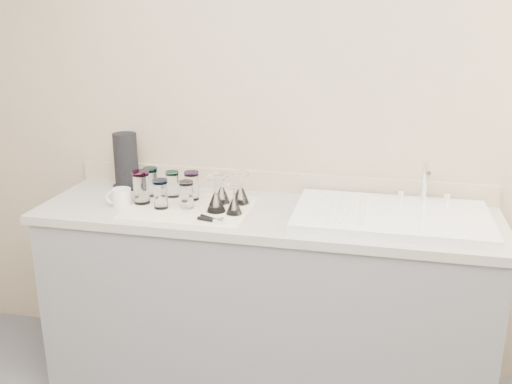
% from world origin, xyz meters
% --- Properties ---
extents(room_envelope, '(3.54, 3.50, 2.52)m').
position_xyz_m(room_envelope, '(0.00, 0.00, 1.56)').
color(room_envelope, '#545459').
rests_on(room_envelope, ground).
extents(counter_unit, '(2.06, 0.62, 0.90)m').
position_xyz_m(counter_unit, '(0.00, 1.20, 0.45)').
color(counter_unit, slate).
rests_on(counter_unit, ground).
extents(sink_unit, '(0.82, 0.50, 0.22)m').
position_xyz_m(sink_unit, '(0.55, 1.20, 0.92)').
color(sink_unit, white).
rests_on(sink_unit, counter_unit).
extents(dish_towel, '(0.55, 0.42, 0.01)m').
position_xyz_m(dish_towel, '(-0.34, 1.14, 0.90)').
color(dish_towel, white).
rests_on(dish_towel, counter_unit).
extents(tumbler_teal, '(0.07, 0.07, 0.14)m').
position_xyz_m(tumbler_teal, '(-0.57, 1.27, 0.98)').
color(tumbler_teal, white).
rests_on(tumbler_teal, dish_towel).
extents(tumbler_cyan, '(0.06, 0.06, 0.12)m').
position_xyz_m(tumbler_cyan, '(-0.47, 1.27, 0.97)').
color(tumbler_cyan, white).
rests_on(tumbler_cyan, dish_towel).
extents(tumbler_purple, '(0.07, 0.07, 0.14)m').
position_xyz_m(tumbler_purple, '(-0.36, 1.25, 0.98)').
color(tumbler_purple, white).
rests_on(tumbler_purple, dish_towel).
extents(tumbler_magenta, '(0.08, 0.08, 0.15)m').
position_xyz_m(tumbler_magenta, '(-0.57, 1.15, 0.99)').
color(tumbler_magenta, white).
rests_on(tumbler_magenta, dish_towel).
extents(tumbler_blue, '(0.07, 0.07, 0.13)m').
position_xyz_m(tumbler_blue, '(-0.46, 1.11, 0.98)').
color(tumbler_blue, white).
rests_on(tumbler_blue, dish_towel).
extents(tumbler_lavender, '(0.06, 0.06, 0.13)m').
position_xyz_m(tumbler_lavender, '(-0.35, 1.13, 0.97)').
color(tumbler_lavender, white).
rests_on(tumbler_lavender, dish_towel).
extents(goblet_back_left, '(0.08, 0.08, 0.14)m').
position_xyz_m(goblet_back_left, '(-0.21, 1.24, 0.95)').
color(goblet_back_left, white).
rests_on(goblet_back_left, dish_towel).
extents(goblet_back_right, '(0.08, 0.08, 0.15)m').
position_xyz_m(goblet_back_right, '(-0.13, 1.25, 0.96)').
color(goblet_back_right, white).
rests_on(goblet_back_right, dish_towel).
extents(goblet_front_left, '(0.09, 0.09, 0.16)m').
position_xyz_m(goblet_front_left, '(-0.21, 1.12, 0.96)').
color(goblet_front_left, white).
rests_on(goblet_front_left, dish_towel).
extents(goblet_front_right, '(0.07, 0.07, 0.13)m').
position_xyz_m(goblet_front_right, '(-0.12, 1.11, 0.95)').
color(goblet_front_right, white).
rests_on(goblet_front_right, dish_towel).
extents(can_opener, '(0.13, 0.08, 0.02)m').
position_xyz_m(can_opener, '(-0.19, 0.99, 0.92)').
color(can_opener, silver).
rests_on(can_opener, dish_towel).
extents(white_mug, '(0.12, 0.10, 0.09)m').
position_xyz_m(white_mug, '(-0.65, 1.10, 0.94)').
color(white_mug, white).
rests_on(white_mug, counter_unit).
extents(paper_towel_roll, '(0.15, 0.15, 0.28)m').
position_xyz_m(paper_towel_roll, '(-0.75, 1.39, 1.04)').
color(paper_towel_roll, black).
rests_on(paper_towel_roll, counter_unit).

